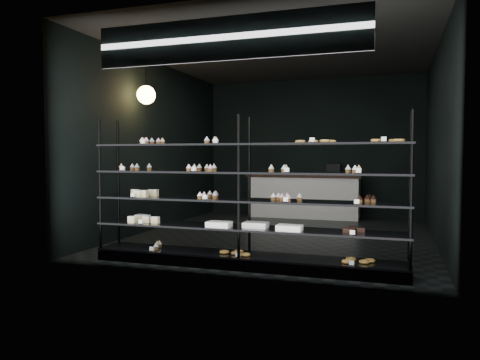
# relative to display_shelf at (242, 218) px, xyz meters

# --- Properties ---
(room) EXTENTS (5.01, 6.01, 3.20)m
(room) POSITION_rel_display_shelf_xyz_m (-0.05, 2.45, 0.97)
(room) COLOR black
(room) RESTS_ON ground
(display_shelf) EXTENTS (4.00, 0.50, 1.91)m
(display_shelf) POSITION_rel_display_shelf_xyz_m (0.00, 0.00, 0.00)
(display_shelf) COLOR black
(display_shelf) RESTS_ON room
(signage) EXTENTS (3.30, 0.05, 0.50)m
(signage) POSITION_rel_display_shelf_xyz_m (-0.05, -0.48, 2.12)
(signage) COLOR #0C1F40
(signage) RESTS_ON room
(pendant_lamp) EXTENTS (0.31, 0.31, 0.89)m
(pendant_lamp) POSITION_rel_display_shelf_xyz_m (-2.25, 1.57, 1.82)
(pendant_lamp) COLOR black
(pendant_lamp) RESTS_ON room
(service_counter) EXTENTS (2.57, 0.65, 1.23)m
(service_counter) POSITION_rel_display_shelf_xyz_m (-0.14, 4.95, -0.13)
(service_counter) COLOR silver
(service_counter) RESTS_ON room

